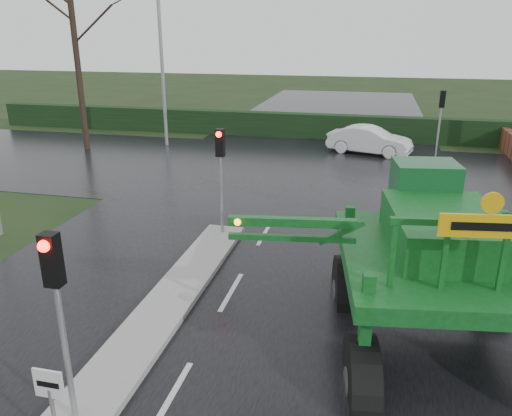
% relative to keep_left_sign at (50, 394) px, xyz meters
% --- Properties ---
extents(ground, '(140.00, 140.00, 0.00)m').
position_rel_keep_left_sign_xyz_m(ground, '(1.30, 1.50, -1.06)').
color(ground, black).
rests_on(ground, ground).
extents(road_main, '(14.00, 80.00, 0.02)m').
position_rel_keep_left_sign_xyz_m(road_main, '(1.30, 11.50, -1.05)').
color(road_main, black).
rests_on(road_main, ground).
extents(road_cross, '(80.00, 12.00, 0.02)m').
position_rel_keep_left_sign_xyz_m(road_cross, '(1.30, 17.50, -1.05)').
color(road_cross, black).
rests_on(road_cross, ground).
extents(median_island, '(1.20, 10.00, 0.16)m').
position_rel_keep_left_sign_xyz_m(median_island, '(0.00, 4.50, -0.97)').
color(median_island, gray).
rests_on(median_island, ground).
extents(hedge_row, '(44.00, 0.90, 1.50)m').
position_rel_keep_left_sign_xyz_m(hedge_row, '(1.30, 25.50, -0.31)').
color(hedge_row, black).
rests_on(hedge_row, ground).
extents(keep_left_sign, '(0.50, 0.07, 1.35)m').
position_rel_keep_left_sign_xyz_m(keep_left_sign, '(0.00, 0.00, 0.00)').
color(keep_left_sign, gray).
rests_on(keep_left_sign, ground).
extents(traffic_signal_near, '(0.26, 0.33, 3.52)m').
position_rel_keep_left_sign_xyz_m(traffic_signal_near, '(0.00, 0.49, 1.53)').
color(traffic_signal_near, gray).
rests_on(traffic_signal_near, ground).
extents(traffic_signal_mid, '(0.26, 0.33, 3.52)m').
position_rel_keep_left_sign_xyz_m(traffic_signal_mid, '(0.00, 8.99, 1.53)').
color(traffic_signal_mid, gray).
rests_on(traffic_signal_mid, ground).
extents(traffic_signal_far, '(0.26, 0.33, 3.52)m').
position_rel_keep_left_sign_xyz_m(traffic_signal_far, '(7.80, 21.51, 1.53)').
color(traffic_signal_far, gray).
rests_on(traffic_signal_far, ground).
extents(street_light_left_far, '(3.85, 0.30, 10.00)m').
position_rel_keep_left_sign_xyz_m(street_light_left_far, '(-6.89, 21.50, 4.93)').
color(street_light_left_far, gray).
rests_on(street_light_left_far, ground).
extents(tree_left_far, '(7.70, 7.70, 13.26)m').
position_rel_keep_left_sign_xyz_m(tree_left_far, '(-11.20, 19.50, 6.09)').
color(tree_left_far, black).
rests_on(tree_left_far, ground).
extents(crop_sprayer, '(8.76, 6.03, 4.93)m').
position_rel_keep_left_sign_xyz_m(crop_sprayer, '(4.62, 2.85, 1.28)').
color(crop_sprayer, black).
rests_on(crop_sprayer, ground).
extents(white_sedan, '(4.70, 2.64, 1.47)m').
position_rel_keep_left_sign_xyz_m(white_sedan, '(4.38, 21.96, -1.06)').
color(white_sedan, white).
rests_on(white_sedan, ground).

